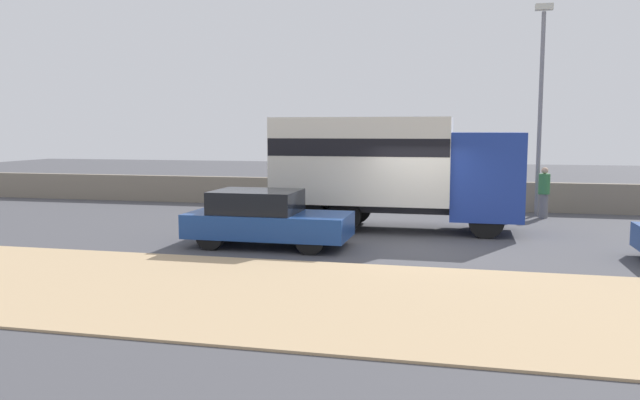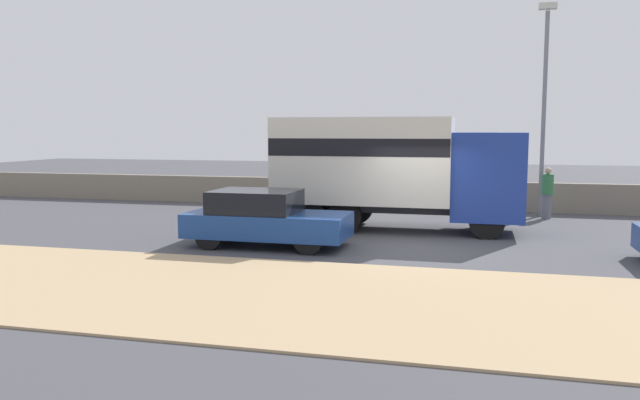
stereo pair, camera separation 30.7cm
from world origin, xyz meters
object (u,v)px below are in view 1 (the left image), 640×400
Objects in this scene: street_lamp at (541,95)px; pedestrian at (544,192)px; car_hatchback at (265,218)px; box_truck at (388,164)px.

pedestrian is (0.16, -0.55, -3.19)m from street_lamp.
car_hatchback is at bearing -133.97° from street_lamp.
street_lamp is 4.17× the size of pedestrian.
car_hatchback is 2.40× the size of pedestrian.
street_lamp is at bearing 106.34° from pedestrian.
car_hatchback is at bearing -136.77° from pedestrian.
street_lamp is 1.00× the size of box_truck.
pedestrian is (4.73, 3.52, -1.04)m from box_truck.
car_hatchback is 10.12m from pedestrian.
street_lamp is 3.24m from pedestrian.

